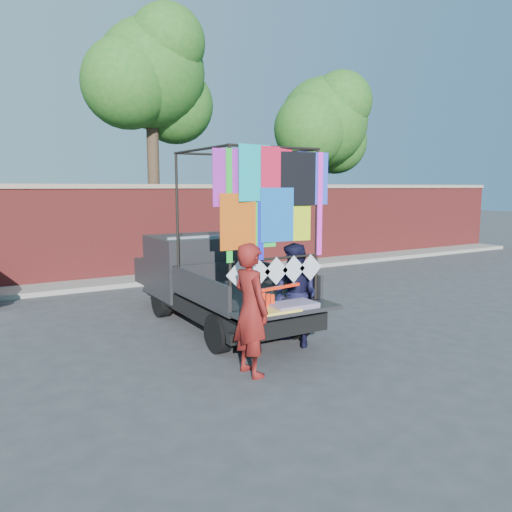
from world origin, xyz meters
TOP-DOWN VIEW (x-y plane):
  - ground at (0.00, 0.00)m, footprint 90.00×90.00m
  - brick_wall at (0.00, 7.00)m, footprint 30.00×0.45m
  - curb at (0.00, 6.30)m, footprint 30.00×1.20m
  - tree_mid at (1.02, 8.12)m, footprint 4.20×3.30m
  - tree_right at (7.52, 8.12)m, footprint 4.20×3.30m
  - pickup_truck at (-0.15, 2.02)m, footprint 1.98×4.97m
  - woman at (-0.90, -0.95)m, footprint 0.46×0.68m
  - man at (0.34, -0.24)m, footprint 0.80×0.93m
  - streamer_bundle at (-0.39, -0.61)m, footprint 0.96×0.21m

SIDE VIEW (x-z plane):
  - ground at x=0.00m, z-range 0.00..0.00m
  - curb at x=0.00m, z-range 0.00..0.12m
  - pickup_truck at x=-0.15m, z-range -0.77..2.35m
  - man at x=0.34m, z-range 0.00..1.65m
  - streamer_bundle at x=-0.39m, z-range 0.54..1.20m
  - woman at x=-0.90m, z-range 0.00..1.80m
  - brick_wall at x=0.00m, z-range 0.02..2.63m
  - tree_right at x=7.52m, z-range 1.44..8.06m
  - tree_mid at x=1.02m, z-range 1.83..9.56m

